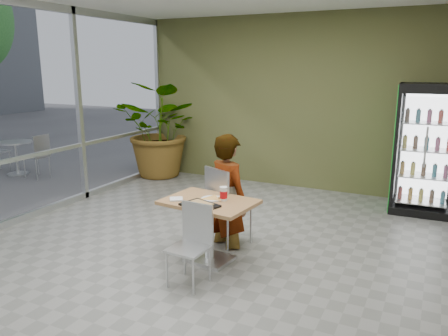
{
  "coord_description": "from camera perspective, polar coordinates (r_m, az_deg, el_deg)",
  "views": [
    {
      "loc": [
        2.45,
        -4.39,
        2.28
      ],
      "look_at": [
        0.06,
        0.48,
        1.0
      ],
      "focal_mm": 35.0,
      "sensor_mm": 36.0,
      "label": 1
    }
  ],
  "objects": [
    {
      "name": "room_envelope",
      "position": [
        5.07,
        -3.02,
        5.57
      ],
      "size": [
        6.0,
        7.0,
        3.2
      ],
      "primitive_type": null,
      "color": "beige",
      "rests_on": "ground"
    },
    {
      "name": "storefront_frame",
      "position": [
        7.03,
        -25.06,
        6.5
      ],
      "size": [
        0.1,
        7.0,
        3.2
      ],
      "primitive_type": null,
      "color": "#B8BBBE",
      "rests_on": "ground"
    },
    {
      "name": "ground",
      "position": [
        5.52,
        -2.81,
        -11.12
      ],
      "size": [
        7.0,
        7.0,
        0.0
      ],
      "primitive_type": "plane",
      "color": "gray",
      "rests_on": "ground"
    },
    {
      "name": "seated_woman",
      "position": [
        5.61,
        0.55,
        -4.39
      ],
      "size": [
        0.76,
        0.65,
        1.76
      ],
      "primitive_type": "imported",
      "rotation": [
        0.0,
        0.0,
        2.71
      ],
      "color": "black",
      "rests_on": "ground"
    },
    {
      "name": "dining_table",
      "position": [
        5.15,
        -1.95,
        -6.52
      ],
      "size": [
        1.11,
        0.83,
        0.75
      ],
      "rotation": [
        0.0,
        0.0,
        -0.11
      ],
      "color": "#9D6A43",
      "rests_on": "ground"
    },
    {
      "name": "chair_far",
      "position": [
        5.58,
        -0.08,
        -4.22
      ],
      "size": [
        0.61,
        0.61,
        1.03
      ],
      "rotation": [
        0.0,
        0.0,
        2.71
      ],
      "color": "#B8BBBE",
      "rests_on": "ground"
    },
    {
      "name": "pizza_plate",
      "position": [
        5.12,
        -1.6,
        -3.92
      ],
      "size": [
        0.34,
        0.25,
        0.03
      ],
      "color": "silver",
      "rests_on": "dining_table"
    },
    {
      "name": "napkin_stack",
      "position": [
        5.12,
        -6.25,
        -4.05
      ],
      "size": [
        0.21,
        0.21,
        0.02
      ],
      "primitive_type": "cube",
      "rotation": [
        0.0,
        0.0,
        0.59
      ],
      "color": "silver",
      "rests_on": "dining_table"
    },
    {
      "name": "potted_plant",
      "position": [
        9.12,
        -8.05,
        4.97
      ],
      "size": [
        1.8,
        1.57,
        1.96
      ],
      "primitive_type": "imported",
      "rotation": [
        0.0,
        0.0,
        -0.02
      ],
      "color": "#296628",
      "rests_on": "ground"
    },
    {
      "name": "chair_near",
      "position": [
        4.69,
        -4.07,
        -9.02
      ],
      "size": [
        0.4,
        0.41,
        0.86
      ],
      "rotation": [
        0.0,
        0.0,
        -0.06
      ],
      "color": "#B8BBBE",
      "rests_on": "ground"
    },
    {
      "name": "soda_cup",
      "position": [
        5.05,
        -0.05,
        -3.4
      ],
      "size": [
        0.09,
        0.09,
        0.16
      ],
      "color": "silver",
      "rests_on": "dining_table"
    },
    {
      "name": "beverage_fridge",
      "position": [
        7.43,
        24.84,
        2.2
      ],
      "size": [
        0.94,
        0.74,
        2.02
      ],
      "rotation": [
        0.0,
        0.0,
        0.04
      ],
      "color": "black",
      "rests_on": "ground"
    },
    {
      "name": "cafeteria_tray",
      "position": [
        4.88,
        -3.18,
        -4.87
      ],
      "size": [
        0.47,
        0.4,
        0.02
      ],
      "primitive_type": "cube",
      "rotation": [
        0.0,
        0.0,
        -0.31
      ],
      "color": "black",
      "rests_on": "dining_table"
    }
  ]
}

